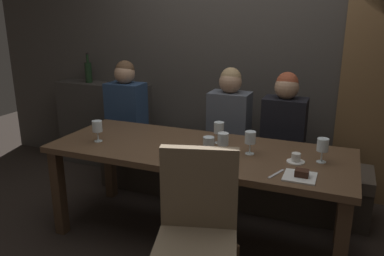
{
  "coord_description": "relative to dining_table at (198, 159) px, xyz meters",
  "views": [
    {
      "loc": [
        0.95,
        -2.46,
        1.68
      ],
      "look_at": [
        -0.11,
        0.15,
        0.84
      ],
      "focal_mm": 35.69,
      "sensor_mm": 36.0,
      "label": 1
    }
  ],
  "objects": [
    {
      "name": "ground",
      "position": [
        0.0,
        0.0,
        -0.65
      ],
      "size": [
        9.0,
        9.0,
        0.0
      ],
      "primitive_type": "plane",
      "color": "black"
    },
    {
      "name": "back_wall_tiled",
      "position": [
        0.0,
        1.22,
        0.85
      ],
      "size": [
        6.0,
        0.12,
        3.0
      ],
      "primitive_type": "cube",
      "color": "#423D38",
      "rests_on": "ground"
    },
    {
      "name": "back_counter",
      "position": [
        -1.55,
        1.04,
        -0.18
      ],
      "size": [
        1.1,
        0.28,
        0.95
      ],
      "primitive_type": "cube",
      "color": "#38342F",
      "rests_on": "ground"
    },
    {
      "name": "dining_table",
      "position": [
        0.0,
        0.0,
        0.0
      ],
      "size": [
        2.2,
        0.84,
        0.74
      ],
      "color": "#493422",
      "rests_on": "ground"
    },
    {
      "name": "banquette_bench",
      "position": [
        0.0,
        0.7,
        -0.42
      ],
      "size": [
        2.5,
        0.44,
        0.45
      ],
      "color": "#312A23",
      "rests_on": "ground"
    },
    {
      "name": "chair_near_side",
      "position": [
        0.28,
        -0.72,
        -0.09
      ],
      "size": [
        0.54,
        0.54,
        0.98
      ],
      "color": "brown",
      "rests_on": "ground"
    },
    {
      "name": "diner_redhead",
      "position": [
        -1.03,
        0.69,
        0.18
      ],
      "size": [
        0.36,
        0.24,
        0.81
      ],
      "color": "navy",
      "rests_on": "banquette_bench"
    },
    {
      "name": "diner_bearded",
      "position": [
        0.02,
        0.73,
        0.17
      ],
      "size": [
        0.36,
        0.24,
        0.79
      ],
      "color": "#4C515B",
      "rests_on": "banquette_bench"
    },
    {
      "name": "diner_far_end",
      "position": [
        0.5,
        0.72,
        0.17
      ],
      "size": [
        0.36,
        0.24,
        0.78
      ],
      "color": "black",
      "rests_on": "banquette_bench"
    },
    {
      "name": "wine_bottle_dark_red",
      "position": [
        -1.72,
        1.03,
        0.42
      ],
      "size": [
        0.08,
        0.08,
        0.33
      ],
      "color": "black",
      "rests_on": "back_counter"
    },
    {
      "name": "wine_glass_far_right",
      "position": [
        0.86,
        0.05,
        0.2
      ],
      "size": [
        0.08,
        0.08,
        0.16
      ],
      "color": "silver",
      "rests_on": "dining_table"
    },
    {
      "name": "wine_glass_near_right",
      "position": [
        -0.77,
        -0.15,
        0.2
      ],
      "size": [
        0.08,
        0.08,
        0.16
      ],
      "color": "silver",
      "rests_on": "dining_table"
    },
    {
      "name": "wine_glass_center_back",
      "position": [
        0.21,
        -0.08,
        0.2
      ],
      "size": [
        0.08,
        0.08,
        0.16
      ],
      "color": "silver",
      "rests_on": "dining_table"
    },
    {
      "name": "wine_glass_near_left",
      "position": [
        0.1,
        0.17,
        0.2
      ],
      "size": [
        0.08,
        0.08,
        0.16
      ],
      "color": "silver",
      "rests_on": "dining_table"
    },
    {
      "name": "wine_glass_end_left",
      "position": [
        0.38,
        0.02,
        0.2
      ],
      "size": [
        0.08,
        0.08,
        0.16
      ],
      "color": "silver",
      "rests_on": "dining_table"
    },
    {
      "name": "wine_glass_far_left",
      "position": [
        0.15,
        -0.2,
        0.2
      ],
      "size": [
        0.08,
        0.08,
        0.16
      ],
      "color": "silver",
      "rests_on": "dining_table"
    },
    {
      "name": "espresso_cup",
      "position": [
        0.7,
        -0.02,
        0.11
      ],
      "size": [
        0.12,
        0.12,
        0.06
      ],
      "color": "white",
      "rests_on": "dining_table"
    },
    {
      "name": "dessert_plate",
      "position": [
        0.76,
        -0.26,
        0.1
      ],
      "size": [
        0.19,
        0.19,
        0.05
      ],
      "color": "white",
      "rests_on": "dining_table"
    },
    {
      "name": "fork_on_table",
      "position": [
        0.62,
        -0.27,
        0.09
      ],
      "size": [
        0.07,
        0.16,
        0.01
      ],
      "primitive_type": "cube",
      "rotation": [
        0.0,
        0.0,
        -0.36
      ],
      "color": "silver",
      "rests_on": "dining_table"
    }
  ]
}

